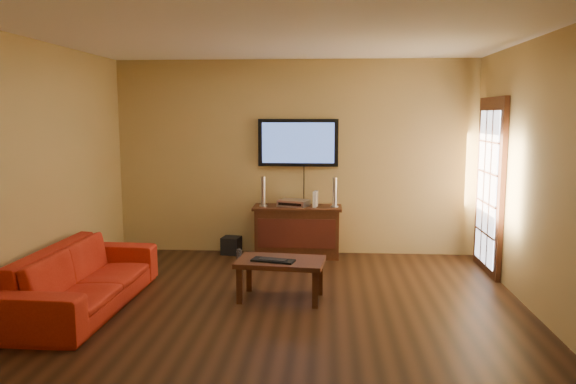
# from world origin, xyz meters

# --- Properties ---
(ground_plane) EXTENTS (5.00, 5.00, 0.00)m
(ground_plane) POSITION_xyz_m (0.00, 0.00, 0.00)
(ground_plane) COLOR black
(ground_plane) RESTS_ON ground
(room_walls) EXTENTS (5.00, 5.00, 5.00)m
(room_walls) POSITION_xyz_m (0.00, 0.62, 1.69)
(room_walls) COLOR tan
(room_walls) RESTS_ON ground
(french_door) EXTENTS (0.07, 1.02, 2.22)m
(french_door) POSITION_xyz_m (2.46, 1.70, 1.05)
(french_door) COLOR #34170B
(french_door) RESTS_ON ground
(media_console) EXTENTS (1.21, 0.46, 0.70)m
(media_console) POSITION_xyz_m (0.05, 2.26, 0.35)
(media_console) COLOR #34170B
(media_console) RESTS_ON ground
(television) EXTENTS (1.11, 0.08, 0.65)m
(television) POSITION_xyz_m (0.05, 2.45, 1.56)
(television) COLOR black
(television) RESTS_ON ground
(coffee_table) EXTENTS (0.96, 0.63, 0.43)m
(coffee_table) POSITION_xyz_m (-0.03, 0.43, 0.37)
(coffee_table) COLOR #34170B
(coffee_table) RESTS_ON ground
(sofa) EXTENTS (0.66, 2.14, 0.83)m
(sofa) POSITION_xyz_m (-1.99, 0.03, 0.42)
(sofa) COLOR #B52614
(sofa) RESTS_ON ground
(speaker_left) EXTENTS (0.11, 0.11, 0.41)m
(speaker_left) POSITION_xyz_m (-0.42, 2.24, 0.89)
(speaker_left) COLOR silver
(speaker_left) RESTS_ON media_console
(speaker_right) EXTENTS (0.11, 0.11, 0.40)m
(speaker_right) POSITION_xyz_m (0.56, 2.23, 0.89)
(speaker_right) COLOR silver
(speaker_right) RESTS_ON media_console
(av_receiver) EXTENTS (0.46, 0.39, 0.09)m
(av_receiver) POSITION_xyz_m (0.00, 2.27, 0.75)
(av_receiver) COLOR silver
(av_receiver) RESTS_ON media_console
(game_console) EXTENTS (0.07, 0.16, 0.22)m
(game_console) POSITION_xyz_m (0.30, 2.23, 0.81)
(game_console) COLOR white
(game_console) RESTS_ON media_console
(subwoofer) EXTENTS (0.28, 0.28, 0.24)m
(subwoofer) POSITION_xyz_m (-0.88, 2.32, 0.12)
(subwoofer) COLOR black
(subwoofer) RESTS_ON ground
(bottle) EXTENTS (0.07, 0.07, 0.21)m
(bottle) POSITION_xyz_m (-0.69, 1.80, 0.10)
(bottle) COLOR white
(bottle) RESTS_ON ground
(keyboard) EXTENTS (0.47, 0.27, 0.03)m
(keyboard) POSITION_xyz_m (-0.10, 0.35, 0.44)
(keyboard) COLOR black
(keyboard) RESTS_ON coffee_table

